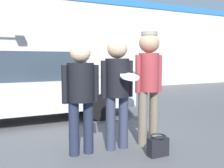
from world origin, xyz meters
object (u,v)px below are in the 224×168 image
person_right (149,76)px  parked_car_near (29,87)px  shrub (128,79)px  handbag (158,146)px  person_middle_with_frisbee (117,83)px  person_left (81,88)px

person_right → parked_car_near: bearing=120.9°
shrub → handbag: bearing=-116.1°
person_right → shrub: size_ratio=2.00×
parked_car_near → shrub: size_ratio=5.06×
person_middle_with_frisbee → handbag: size_ratio=5.61×
person_middle_with_frisbee → person_right: person_right is taller
shrub → person_right: bearing=-116.6°
shrub → handbag: shrub is taller
person_right → shrub: bearing=63.4°
person_right → shrub: person_right is taller
person_middle_with_frisbee → parked_car_near: person_middle_with_frisbee is taller
person_right → parked_car_near: (-1.56, 2.60, -0.35)m
handbag → person_middle_with_frisbee: bearing=128.0°
parked_car_near → shrub: parked_car_near is taller
person_left → handbag: 1.39m
person_middle_with_frisbee → parked_car_near: bearing=110.7°
person_right → handbag: (-0.17, -0.52, -0.97)m
parked_car_near → handbag: 3.47m
shrub → handbag: (-3.69, -7.55, -0.31)m
person_right → shrub: (3.52, 7.03, -0.66)m
shrub → parked_car_near: bearing=-138.9°
person_left → parked_car_near: (-0.41, 2.58, -0.21)m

